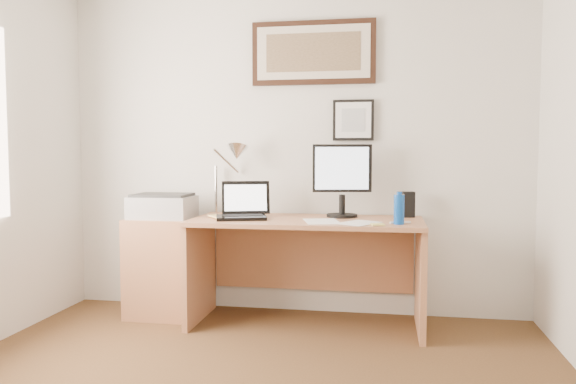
% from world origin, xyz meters
% --- Properties ---
extents(wall_back, '(3.50, 0.02, 2.50)m').
position_xyz_m(wall_back, '(0.00, 2.00, 1.25)').
color(wall_back, silver).
rests_on(wall_back, ground).
extents(side_cabinet, '(0.50, 0.40, 0.73)m').
position_xyz_m(side_cabinet, '(-0.92, 1.68, 0.36)').
color(side_cabinet, '#A36844').
rests_on(side_cabinet, floor).
extents(water_bottle, '(0.07, 0.07, 0.19)m').
position_xyz_m(water_bottle, '(0.78, 1.45, 0.85)').
color(water_bottle, '#0C45A4').
rests_on(water_bottle, desk).
extents(bottle_cap, '(0.03, 0.03, 0.02)m').
position_xyz_m(bottle_cap, '(0.78, 1.45, 0.95)').
color(bottle_cap, '#0C45A4').
rests_on(bottle_cap, water_bottle).
extents(speaker, '(0.09, 0.09, 0.18)m').
position_xyz_m(speaker, '(0.85, 1.87, 0.84)').
color(speaker, black).
rests_on(speaker, desk).
extents(paper_sheet_a, '(0.30, 0.36, 0.00)m').
position_xyz_m(paper_sheet_a, '(0.27, 1.51, 0.75)').
color(paper_sheet_a, white).
rests_on(paper_sheet_a, desk).
extents(paper_sheet_b, '(0.32, 0.35, 0.00)m').
position_xyz_m(paper_sheet_b, '(0.52, 1.45, 0.75)').
color(paper_sheet_b, white).
rests_on(paper_sheet_b, desk).
extents(sticky_pad, '(0.09, 0.09, 0.01)m').
position_xyz_m(sticky_pad, '(0.64, 1.37, 0.76)').
color(sticky_pad, '#E3DD6B').
rests_on(sticky_pad, desk).
extents(marker_pen, '(0.14, 0.06, 0.02)m').
position_xyz_m(marker_pen, '(0.79, 1.48, 0.76)').
color(marker_pen, white).
rests_on(marker_pen, desk).
extents(book, '(0.27, 0.29, 0.02)m').
position_xyz_m(book, '(-0.50, 1.54, 0.76)').
color(book, '#EDC86F').
rests_on(book, desk).
extents(desk, '(1.60, 0.70, 0.75)m').
position_xyz_m(desk, '(0.15, 1.72, 0.51)').
color(desk, '#A36844').
rests_on(desk, floor).
extents(laptop, '(0.40, 0.39, 0.26)m').
position_xyz_m(laptop, '(-0.30, 1.60, 0.81)').
color(laptop, black).
rests_on(laptop, desk).
extents(lcd_monitor, '(0.42, 0.22, 0.52)m').
position_xyz_m(lcd_monitor, '(0.38, 1.79, 1.04)').
color(lcd_monitor, black).
rests_on(lcd_monitor, desk).
extents(printer, '(0.44, 0.34, 0.18)m').
position_xyz_m(printer, '(-0.93, 1.69, 0.82)').
color(printer, '#A3A3A5').
rests_on(printer, side_cabinet).
extents(desk_lamp, '(0.29, 0.27, 0.53)m').
position_xyz_m(desk_lamp, '(-0.41, 1.81, 1.19)').
color(desk_lamp, silver).
rests_on(desk_lamp, desk).
extents(picture_large, '(0.92, 0.04, 0.47)m').
position_xyz_m(picture_large, '(0.15, 1.97, 1.95)').
color(picture_large, black).
rests_on(picture_large, wall_back).
extents(picture_small, '(0.30, 0.03, 0.30)m').
position_xyz_m(picture_small, '(0.45, 1.97, 1.45)').
color(picture_small, black).
rests_on(picture_small, wall_back).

